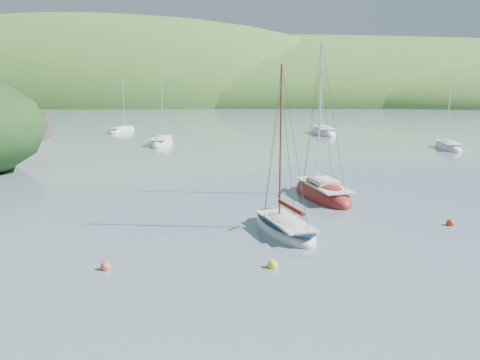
{
  "coord_description": "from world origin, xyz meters",
  "views": [
    {
      "loc": [
        2.82,
        -22.27,
        8.68
      ],
      "look_at": [
        1.59,
        8.0,
        2.68
      ],
      "focal_mm": 40.0,
      "sensor_mm": 36.0,
      "label": 1
    }
  ],
  "objects_px": {
    "daysailer_white": "(285,228)",
    "distant_sloop_a": "(162,143)",
    "distant_sloop_d": "(448,147)",
    "distant_sloop_b": "(324,133)",
    "distant_sloop_c": "(122,131)",
    "sloop_red": "(323,194)"
  },
  "relations": [
    {
      "from": "sloop_red",
      "to": "distant_sloop_d",
      "type": "distance_m",
      "value": 31.67
    },
    {
      "from": "sloop_red",
      "to": "distant_sloop_d",
      "type": "height_order",
      "value": "sloop_red"
    },
    {
      "from": "distant_sloop_a",
      "to": "distant_sloop_d",
      "type": "distance_m",
      "value": 34.88
    },
    {
      "from": "distant_sloop_b",
      "to": "distant_sloop_d",
      "type": "height_order",
      "value": "distant_sloop_b"
    },
    {
      "from": "distant_sloop_b",
      "to": "daysailer_white",
      "type": "bearing_deg",
      "value": -105.69
    },
    {
      "from": "sloop_red",
      "to": "distant_sloop_c",
      "type": "bearing_deg",
      "value": 104.53
    },
    {
      "from": "distant_sloop_d",
      "to": "distant_sloop_a",
      "type": "bearing_deg",
      "value": 177.95
    },
    {
      "from": "sloop_red",
      "to": "distant_sloop_c",
      "type": "distance_m",
      "value": 50.3
    },
    {
      "from": "daysailer_white",
      "to": "distant_sloop_a",
      "type": "relative_size",
      "value": 0.94
    },
    {
      "from": "distant_sloop_b",
      "to": "distant_sloop_a",
      "type": "bearing_deg",
      "value": -156.05
    },
    {
      "from": "sloop_red",
      "to": "distant_sloop_c",
      "type": "height_order",
      "value": "sloop_red"
    },
    {
      "from": "daysailer_white",
      "to": "distant_sloop_c",
      "type": "bearing_deg",
      "value": 92.69
    },
    {
      "from": "distant_sloop_a",
      "to": "distant_sloop_c",
      "type": "height_order",
      "value": "distant_sloop_a"
    },
    {
      "from": "distant_sloop_a",
      "to": "distant_sloop_d",
      "type": "bearing_deg",
      "value": -3.21
    },
    {
      "from": "daysailer_white",
      "to": "distant_sloop_a",
      "type": "bearing_deg",
      "value": 89.45
    },
    {
      "from": "distant_sloop_a",
      "to": "distant_sloop_d",
      "type": "height_order",
      "value": "distant_sloop_a"
    },
    {
      "from": "distant_sloop_d",
      "to": "distant_sloop_b",
      "type": "bearing_deg",
      "value": 132.06
    },
    {
      "from": "sloop_red",
      "to": "distant_sloop_a",
      "type": "height_order",
      "value": "sloop_red"
    },
    {
      "from": "distant_sloop_c",
      "to": "sloop_red",
      "type": "bearing_deg",
      "value": -40.04
    },
    {
      "from": "daysailer_white",
      "to": "sloop_red",
      "type": "height_order",
      "value": "sloop_red"
    },
    {
      "from": "distant_sloop_b",
      "to": "distant_sloop_d",
      "type": "relative_size",
      "value": 1.26
    },
    {
      "from": "daysailer_white",
      "to": "distant_sloop_b",
      "type": "relative_size",
      "value": 0.81
    }
  ]
}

